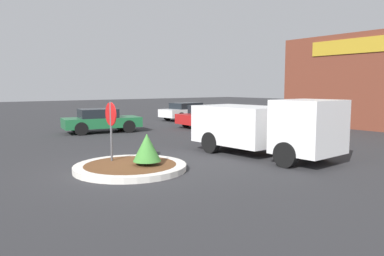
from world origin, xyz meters
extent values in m
plane|color=#2D2D30|center=(0.00, 0.00, 0.00)|extent=(120.00, 120.00, 0.00)
cylinder|color=beige|center=(0.00, 0.00, 0.09)|extent=(3.49, 3.49, 0.18)
cylinder|color=brown|center=(0.00, 0.00, 0.09)|extent=(2.86, 2.86, 0.18)
cylinder|color=#4C4C51|center=(-0.91, -0.19, 1.05)|extent=(0.07, 0.07, 2.11)
cylinder|color=#B71414|center=(-0.91, -0.19, 1.71)|extent=(0.76, 0.03, 0.76)
cylinder|color=brown|center=(0.38, 0.38, 0.24)|extent=(0.08, 0.08, 0.12)
cone|color=#3D7F33|center=(0.38, 0.38, 0.73)|extent=(0.87, 0.87, 0.86)
cube|color=white|center=(2.83, 5.13, 1.27)|extent=(1.91, 2.15, 1.78)
cube|color=white|center=(-0.22, 4.98, 1.10)|extent=(3.49, 2.34, 1.46)
cube|color=black|center=(3.46, 5.16, 1.58)|extent=(0.13, 1.85, 0.62)
cylinder|color=black|center=(2.61, 6.12, 0.42)|extent=(0.84, 0.28, 0.83)
cylinder|color=black|center=(2.71, 4.12, 0.42)|extent=(0.84, 0.28, 0.83)
cylinder|color=black|center=(-0.89, 5.95, 0.42)|extent=(0.84, 0.28, 0.83)
cylinder|color=black|center=(-0.79, 3.95, 0.42)|extent=(0.84, 0.28, 0.83)
cube|color=#B21919|center=(-8.11, 10.18, 0.58)|extent=(1.94, 4.41, 0.61)
cube|color=black|center=(-8.11, 9.97, 1.14)|extent=(1.67, 2.13, 0.52)
cylinder|color=black|center=(-8.93, 11.56, 0.32)|extent=(0.22, 0.64, 0.64)
cylinder|color=black|center=(-7.23, 11.52, 0.32)|extent=(0.22, 0.64, 0.64)
cylinder|color=black|center=(-8.99, 8.85, 0.32)|extent=(0.22, 0.64, 0.64)
cylinder|color=black|center=(-7.28, 8.81, 0.32)|extent=(0.22, 0.64, 0.64)
cube|color=#1E6638|center=(-9.62, 3.35, 0.58)|extent=(2.53, 4.49, 0.55)
cube|color=black|center=(-9.65, 3.15, 1.10)|extent=(1.92, 2.28, 0.49)
cylinder|color=black|center=(-10.19, 4.79, 0.36)|extent=(0.32, 0.74, 0.71)
cylinder|color=black|center=(-8.57, 4.50, 0.36)|extent=(0.32, 0.74, 0.71)
cylinder|color=black|center=(-10.66, 2.21, 0.36)|extent=(0.32, 0.74, 0.71)
cylinder|color=black|center=(-9.04, 1.91, 0.36)|extent=(0.32, 0.74, 0.71)
cube|color=silver|center=(-13.06, 12.08, 0.59)|extent=(2.05, 4.68, 0.59)
cube|color=black|center=(-13.04, 11.85, 1.12)|extent=(1.68, 2.29, 0.46)
cylinder|color=black|center=(-13.95, 13.44, 0.35)|extent=(0.24, 0.72, 0.70)
cylinder|color=black|center=(-12.36, 13.54, 0.35)|extent=(0.24, 0.72, 0.70)
cylinder|color=black|center=(-13.76, 10.61, 0.35)|extent=(0.24, 0.72, 0.70)
cylinder|color=black|center=(-12.16, 10.72, 0.35)|extent=(0.24, 0.72, 0.70)
camera|label=1|loc=(10.25, -5.45, 2.59)|focal=35.00mm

